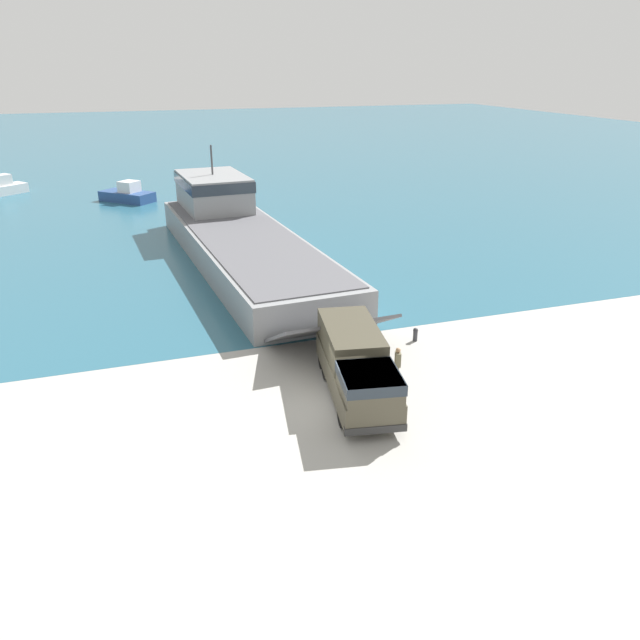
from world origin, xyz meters
TOP-DOWN VIEW (x-y plane):
  - ground_plane at (0.00, 0.00)m, footprint 240.00×240.00m
  - water_surface at (0.00, 96.96)m, footprint 240.00×180.00m
  - landing_craft at (0.76, 23.72)m, footprint 8.87×32.30m
  - military_truck at (1.33, 0.68)m, footprint 3.74×7.98m
  - soldier_on_ramp at (3.59, 1.20)m, footprint 0.36×0.49m
  - moored_boat_a at (-19.66, 55.81)m, footprint 5.75×5.18m
  - moored_boat_b at (5.13, 47.06)m, footprint 2.80×7.33m
  - moored_boat_c at (-6.30, 47.69)m, footprint 5.91×5.92m
  - mooring_bollard at (6.51, 5.16)m, footprint 0.28×0.28m

SIDE VIEW (x-z plane):
  - ground_plane at x=0.00m, z-range 0.00..0.00m
  - water_surface at x=0.00m, z-range 0.00..0.01m
  - mooring_bollard at x=6.51m, z-range 0.03..0.78m
  - moored_boat_b at x=5.13m, z-range -0.28..1.38m
  - moored_boat_c at x=-6.30m, z-range -0.37..1.82m
  - moored_boat_a at x=-19.66m, z-range -0.37..1.84m
  - soldier_on_ramp at x=3.59m, z-range 0.14..1.91m
  - military_truck at x=1.33m, z-range 0.10..2.92m
  - landing_craft at x=0.76m, z-range -1.94..5.54m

